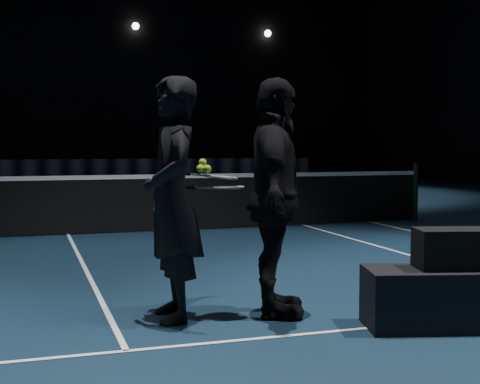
{
  "coord_description": "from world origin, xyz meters",
  "views": [
    {
      "loc": [
        -0.65,
        -10.98,
        1.43
      ],
      "look_at": [
        1.05,
        -5.71,
        1.05
      ],
      "focal_mm": 50.0,
      "sensor_mm": 36.0,
      "label": 1
    }
  ],
  "objects_px": {
    "racket_bag": "(466,249)",
    "racket_lower": "(227,187)",
    "player_a": "(172,199)",
    "player_b": "(275,198)",
    "racket_upper": "(221,177)",
    "player_bench": "(465,298)",
    "tennis_balls": "(203,167)"
  },
  "relations": [
    {
      "from": "racket_upper",
      "to": "racket_bag",
      "type": "bearing_deg",
      "value": -21.32
    },
    {
      "from": "player_bench",
      "to": "player_a",
      "type": "height_order",
      "value": "player_a"
    },
    {
      "from": "player_bench",
      "to": "racket_bag",
      "type": "bearing_deg",
      "value": 0.0
    },
    {
      "from": "player_bench",
      "to": "racket_lower",
      "type": "xyz_separation_m",
      "value": [
        -1.69,
        0.87,
        0.85
      ]
    },
    {
      "from": "player_a",
      "to": "racket_lower",
      "type": "xyz_separation_m",
      "value": [
        0.44,
        -0.08,
        0.09
      ]
    },
    {
      "from": "player_a",
      "to": "racket_upper",
      "type": "bearing_deg",
      "value": 85.47
    },
    {
      "from": "player_bench",
      "to": "racket_upper",
      "type": "relative_size",
      "value": 2.3
    },
    {
      "from": "player_b",
      "to": "racket_lower",
      "type": "xyz_separation_m",
      "value": [
        -0.39,
        0.07,
        0.09
      ]
    },
    {
      "from": "racket_lower",
      "to": "racket_bag",
      "type": "bearing_deg",
      "value": -16.62
    },
    {
      "from": "player_bench",
      "to": "player_a",
      "type": "relative_size",
      "value": 0.78
    },
    {
      "from": "player_b",
      "to": "tennis_balls",
      "type": "distance_m",
      "value": 0.65
    },
    {
      "from": "player_b",
      "to": "racket_upper",
      "type": "height_order",
      "value": "player_b"
    },
    {
      "from": "player_a",
      "to": "racket_upper",
      "type": "relative_size",
      "value": 2.93
    },
    {
      "from": "player_b",
      "to": "racket_upper",
      "type": "distance_m",
      "value": 0.48
    },
    {
      "from": "tennis_balls",
      "to": "player_bench",
      "type": "bearing_deg",
      "value": -25.8
    },
    {
      "from": "player_bench",
      "to": "player_b",
      "type": "bearing_deg",
      "value": 163.58
    },
    {
      "from": "player_bench",
      "to": "tennis_balls",
      "type": "xyz_separation_m",
      "value": [
        -1.88,
        0.91,
        1.02
      ]
    },
    {
      "from": "player_bench",
      "to": "racket_bag",
      "type": "height_order",
      "value": "racket_bag"
    },
    {
      "from": "player_a",
      "to": "player_b",
      "type": "relative_size",
      "value": 1.0
    },
    {
      "from": "racket_upper",
      "to": "player_b",
      "type": "bearing_deg",
      "value": -9.08
    },
    {
      "from": "racket_bag",
      "to": "player_a",
      "type": "xyz_separation_m",
      "value": [
        -2.14,
        0.95,
        0.37
      ]
    },
    {
      "from": "tennis_balls",
      "to": "racket_lower",
      "type": "bearing_deg",
      "value": -12.04
    },
    {
      "from": "racket_lower",
      "to": "tennis_balls",
      "type": "xyz_separation_m",
      "value": [
        -0.19,
        0.04,
        0.17
      ]
    },
    {
      "from": "player_a",
      "to": "player_b",
      "type": "height_order",
      "value": "same"
    },
    {
      "from": "player_bench",
      "to": "player_a",
      "type": "distance_m",
      "value": 2.46
    },
    {
      "from": "racket_upper",
      "to": "player_a",
      "type": "bearing_deg",
      "value": -178.29
    },
    {
      "from": "player_a",
      "to": "tennis_balls",
      "type": "relative_size",
      "value": 16.63
    },
    {
      "from": "racket_bag",
      "to": "racket_lower",
      "type": "relative_size",
      "value": 1.15
    },
    {
      "from": "racket_lower",
      "to": "racket_upper",
      "type": "bearing_deg",
      "value": 141.34
    },
    {
      "from": "racket_bag",
      "to": "player_b",
      "type": "relative_size",
      "value": 0.39
    },
    {
      "from": "racket_bag",
      "to": "racket_upper",
      "type": "xyz_separation_m",
      "value": [
        -1.74,
        0.92,
        0.55
      ]
    },
    {
      "from": "racket_bag",
      "to": "player_b",
      "type": "xyz_separation_m",
      "value": [
        -1.3,
        0.8,
        0.37
      ]
    }
  ]
}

